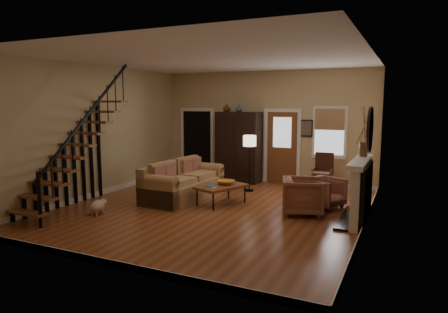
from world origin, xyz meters
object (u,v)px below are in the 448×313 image
at_px(sofa, 184,181).
at_px(armchair_left, 303,196).
at_px(armoire, 239,147).
at_px(floor_lamp, 249,163).
at_px(side_chair, 323,172).
at_px(coffee_table, 221,195).
at_px(armchair_right, 325,193).

relative_size(sofa, armchair_left, 2.73).
xyz_separation_m(armoire, armchair_left, (2.63, -2.69, -0.66)).
relative_size(floor_lamp, side_chair, 1.48).
height_order(armoire, coffee_table, armoire).
relative_size(coffee_table, side_chair, 1.16).
xyz_separation_m(armoire, floor_lamp, (0.77, -1.08, -0.29)).
bearing_deg(side_chair, floor_lamp, -153.60).
xyz_separation_m(coffee_table, armchair_left, (1.93, -0.00, 0.17)).
xyz_separation_m(armoire, side_chair, (2.55, -0.20, -0.54)).
distance_m(armchair_left, armchair_right, 0.81).
relative_size(armoire, sofa, 0.89).
distance_m(coffee_table, armchair_right, 2.38).
xyz_separation_m(sofa, armchair_right, (3.34, 0.64, -0.10)).
bearing_deg(coffee_table, side_chair, 53.35).
bearing_deg(floor_lamp, armchair_left, -40.74).
distance_m(armchair_right, floor_lamp, 2.38).
xyz_separation_m(armoire, sofa, (-0.38, -2.59, -0.61)).
bearing_deg(armchair_left, sofa, 71.38).
bearing_deg(armchair_left, side_chair, -14.76).
bearing_deg(armchair_right, side_chair, 35.61).
bearing_deg(side_chair, sofa, -140.88).
bearing_deg(armoire, armchair_left, -45.55).
height_order(coffee_table, side_chair, side_chair).
distance_m(floor_lamp, side_chair, 2.00).
relative_size(sofa, side_chair, 2.31).
xyz_separation_m(armchair_left, armchair_right, (0.32, 0.74, -0.05)).
relative_size(sofa, coffee_table, 1.99).
bearing_deg(armoire, floor_lamp, -54.46).
bearing_deg(armchair_right, armchair_left, 178.99).
bearing_deg(armchair_right, armoire, 79.15).
distance_m(armoire, armchair_right, 3.61).
distance_m(sofa, coffee_table, 1.11).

